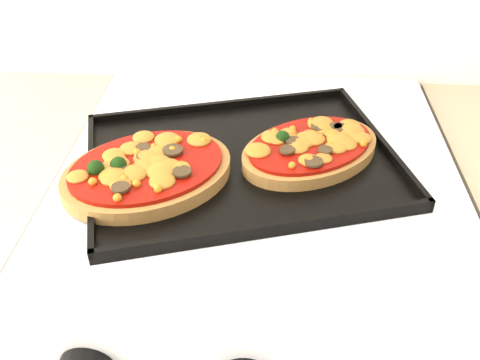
# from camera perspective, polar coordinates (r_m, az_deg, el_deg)

# --- Properties ---
(stove) EXTENTS (0.60, 0.60, 0.91)m
(stove) POSITION_cam_1_polar(r_m,az_deg,el_deg) (1.13, 1.49, -17.32)
(stove) COLOR silver
(stove) RESTS_ON floor
(baking_tray) EXTENTS (0.52, 0.44, 0.02)m
(baking_tray) POSITION_cam_1_polar(r_m,az_deg,el_deg) (0.79, 0.24, 2.29)
(baking_tray) COLOR black
(baking_tray) RESTS_ON stove
(pizza_left) EXTENTS (0.30, 0.28, 0.04)m
(pizza_left) POSITION_cam_1_polar(r_m,az_deg,el_deg) (0.75, -9.86, 1.11)
(pizza_left) COLOR olive
(pizza_left) RESTS_ON baking_tray
(pizza_right) EXTENTS (0.27, 0.25, 0.03)m
(pizza_right) POSITION_cam_1_polar(r_m,az_deg,el_deg) (0.80, 7.50, 3.43)
(pizza_right) COLOR olive
(pizza_right) RESTS_ON baking_tray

